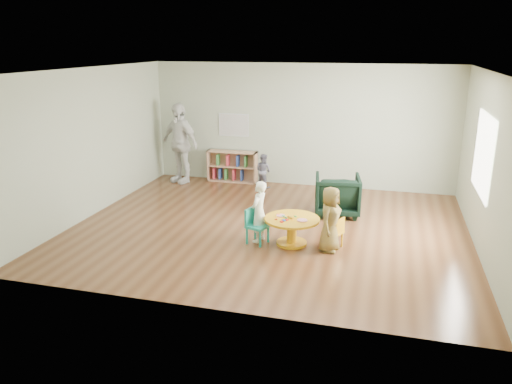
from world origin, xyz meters
TOP-DOWN VIEW (x-y plane):
  - room at (0.01, 0.00)m, footprint 7.10×7.00m
  - activity_table at (0.55, -0.64)m, footprint 0.92×0.92m
  - kid_chair_left at (-0.06, -0.74)m, footprint 0.40×0.40m
  - kid_chair_right at (1.26, -0.61)m, footprint 0.36×0.36m
  - bookshelf at (-1.61, 2.86)m, footprint 1.20×0.30m
  - alphabet_poster at (-1.60, 2.98)m, footprint 0.74×0.01m
  - armchair at (1.10, 1.07)m, footprint 0.97×0.99m
  - child_left at (-0.01, -0.66)m, footprint 0.32×0.42m
  - child_right at (1.18, -0.74)m, footprint 0.44×0.58m
  - toddler at (-0.75, 2.53)m, footprint 0.48×0.44m
  - adult_caretaker at (-2.79, 2.49)m, footprint 1.20×0.88m

SIDE VIEW (x-z plane):
  - kid_chair_right at x=1.26m, z-range 0.02..0.53m
  - activity_table at x=0.55m, z-range 0.07..0.57m
  - kid_chair_left at x=-0.06m, z-range 0.02..0.62m
  - bookshelf at x=-1.61m, z-range -0.01..0.74m
  - armchair at x=1.10m, z-range 0.00..0.79m
  - toddler at x=-0.75m, z-range 0.00..0.79m
  - child_left at x=-0.01m, z-range 0.00..1.05m
  - child_right at x=1.18m, z-range 0.00..1.07m
  - adult_caretaker at x=-2.79m, z-range 0.00..1.90m
  - alphabet_poster at x=-1.60m, z-range 1.08..1.62m
  - room at x=0.01m, z-range 0.49..3.29m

